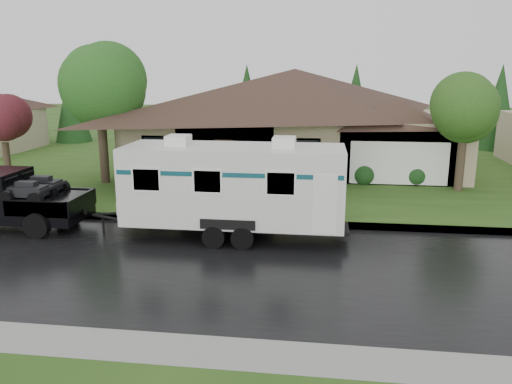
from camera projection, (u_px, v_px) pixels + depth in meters
The scene contains 10 objects.
ground at pixel (210, 242), 16.75m from camera, with size 140.00×140.00×0.00m, color #2A4D18.
road at pixel (195, 264), 14.82m from camera, with size 140.00×8.00×0.01m, color black.
curb at pixel (223, 221), 18.90m from camera, with size 140.00×0.50×0.15m, color gray.
lawn at pixel (262, 162), 31.19m from camera, with size 140.00×26.00×0.15m, color #2A4D18.
house_main at pixel (299, 107), 28.96m from camera, with size 19.44×10.80×6.90m.
tree_left_green at pixel (99, 86), 24.08m from camera, with size 4.16×4.16×6.88m.
tree_red at pixel (2, 120), 25.00m from camera, with size 2.67×2.67×4.41m.
tree_right_green at pixel (466, 109), 22.58m from camera, with size 3.28×3.28×5.44m.
shrub_row at pixel (288, 171), 25.31m from camera, with size 13.60×1.00×1.00m.
travel_trailer at pixel (234, 184), 16.92m from camera, with size 7.79×2.74×3.50m.
Camera 1 is at (3.62, -15.55, 5.57)m, focal length 35.00 mm.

